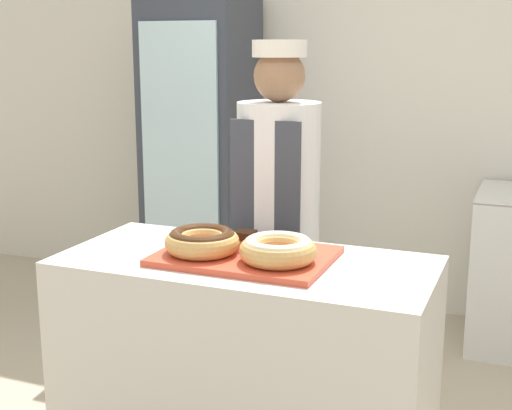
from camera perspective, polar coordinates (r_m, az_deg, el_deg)
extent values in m
cube|color=silver|center=(4.51, 9.77, 8.66)|extent=(8.00, 0.06, 2.70)
cube|color=beige|center=(2.74, -0.80, -13.36)|extent=(1.35, 0.64, 0.90)
cube|color=#D84C33|center=(2.57, -0.83, -4.10)|extent=(0.61, 0.44, 0.02)
torus|color=tan|center=(2.57, -4.33, -2.99)|extent=(0.27, 0.27, 0.08)
torus|color=#472814|center=(2.56, -4.34, -2.52)|extent=(0.24, 0.24, 0.05)
torus|color=tan|center=(2.46, 1.77, -3.68)|extent=(0.27, 0.27, 0.08)
torus|color=beige|center=(2.45, 1.77, -3.19)|extent=(0.24, 0.24, 0.05)
cube|color=#382111|center=(2.75, -0.91, -2.41)|extent=(0.08, 0.08, 0.03)
cube|color=#382111|center=(2.69, 2.07, -2.73)|extent=(0.08, 0.08, 0.03)
cylinder|color=#4C4C51|center=(3.28, 1.74, -9.67)|extent=(0.26, 0.26, 0.81)
cylinder|color=white|center=(3.08, 1.83, 2.60)|extent=(0.36, 0.36, 0.61)
cube|color=#383D47|center=(3.03, 0.69, -5.29)|extent=(0.31, 0.02, 1.28)
sphere|color=#936B4C|center=(3.04, 1.89, 10.29)|extent=(0.22, 0.22, 0.22)
cylinder|color=white|center=(3.04, 1.90, 12.41)|extent=(0.23, 0.23, 0.07)
cube|color=#333842|center=(4.55, -4.36, 4.03)|extent=(0.61, 0.57, 1.94)
cube|color=silver|center=(4.28, -6.10, 3.99)|extent=(0.50, 0.02, 1.56)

